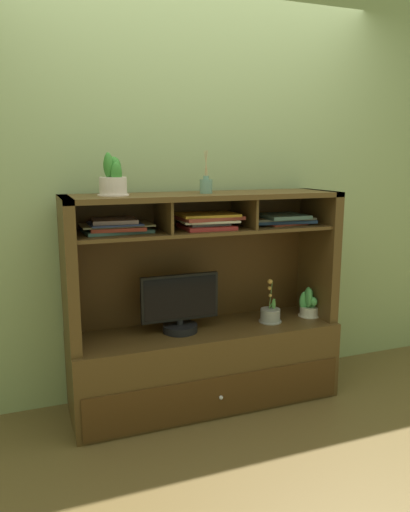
{
  "coord_description": "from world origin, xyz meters",
  "views": [
    {
      "loc": [
        -1.02,
        -2.7,
        1.51
      ],
      "look_at": [
        0.0,
        0.0,
        0.94
      ],
      "focal_mm": 34.44,
      "sensor_mm": 36.0,
      "label": 1
    }
  ],
  "objects_px": {
    "potted_fern": "(309,304)",
    "potted_succulent": "(113,179)",
    "magazine_stack_left": "(116,226)",
    "diffuser_bottle": "(206,186)",
    "potted_orchid": "(270,315)",
    "media_console": "(205,341)",
    "magazine_stack_right": "(282,219)",
    "tv_monitor": "(180,307)",
    "magazine_stack_centre": "(207,220)"
  },
  "relations": [
    {
      "from": "tv_monitor",
      "to": "potted_fern",
      "type": "xyz_separation_m",
      "value": [
        0.89,
        -0.02,
        -0.08
      ]
    },
    {
      "from": "media_console",
      "to": "magazine_stack_centre",
      "type": "distance_m",
      "value": 0.75
    },
    {
      "from": "media_console",
      "to": "potted_succulent",
      "type": "bearing_deg",
      "value": -179.15
    },
    {
      "from": "magazine_stack_centre",
      "to": "magazine_stack_right",
      "type": "bearing_deg",
      "value": 1.03
    },
    {
      "from": "magazine_stack_right",
      "to": "tv_monitor",
      "type": "bearing_deg",
      "value": -178.03
    },
    {
      "from": "potted_fern",
      "to": "diffuser_bottle",
      "type": "relative_size",
      "value": 0.83
    },
    {
      "from": "media_console",
      "to": "magazine_stack_left",
      "type": "distance_m",
      "value": 0.91
    },
    {
      "from": "potted_orchid",
      "to": "magazine_stack_right",
      "type": "xyz_separation_m",
      "value": [
        0.09,
        0.05,
        0.6
      ]
    },
    {
      "from": "media_console",
      "to": "potted_fern",
      "type": "xyz_separation_m",
      "value": [
        0.72,
        -0.03,
        0.17
      ]
    },
    {
      "from": "magazine_stack_right",
      "to": "diffuser_bottle",
      "type": "bearing_deg",
      "value": -176.67
    },
    {
      "from": "magazine_stack_left",
      "to": "potted_succulent",
      "type": "distance_m",
      "value": 0.27
    },
    {
      "from": "tv_monitor",
      "to": "potted_orchid",
      "type": "xyz_separation_m",
      "value": [
        0.6,
        -0.03,
        -0.11
      ]
    },
    {
      "from": "potted_fern",
      "to": "potted_succulent",
      "type": "bearing_deg",
      "value": 178.79
    },
    {
      "from": "tv_monitor",
      "to": "magazine_stack_right",
      "type": "distance_m",
      "value": 0.85
    },
    {
      "from": "magazine_stack_centre",
      "to": "diffuser_bottle",
      "type": "distance_m",
      "value": 0.21
    },
    {
      "from": "potted_succulent",
      "to": "media_console",
      "type": "bearing_deg",
      "value": 0.85
    },
    {
      "from": "tv_monitor",
      "to": "magazine_stack_centre",
      "type": "distance_m",
      "value": 0.54
    },
    {
      "from": "media_console",
      "to": "magazine_stack_left",
      "type": "bearing_deg",
      "value": 176.68
    },
    {
      "from": "potted_fern",
      "to": "diffuser_bottle",
      "type": "distance_m",
      "value": 1.07
    },
    {
      "from": "tv_monitor",
      "to": "magazine_stack_left",
      "type": "relative_size",
      "value": 1.2
    },
    {
      "from": "tv_monitor",
      "to": "potted_orchid",
      "type": "distance_m",
      "value": 0.61
    },
    {
      "from": "magazine_stack_right",
      "to": "magazine_stack_centre",
      "type": "bearing_deg",
      "value": -178.97
    },
    {
      "from": "potted_orchid",
      "to": "potted_succulent",
      "type": "distance_m",
      "value": 1.3
    },
    {
      "from": "potted_orchid",
      "to": "potted_succulent",
      "type": "relative_size",
      "value": 1.23
    },
    {
      "from": "magazine_stack_centre",
      "to": "magazine_stack_right",
      "type": "height_order",
      "value": "magazine_stack_centre"
    },
    {
      "from": "media_console",
      "to": "magazine_stack_centre",
      "type": "relative_size",
      "value": 4.35
    },
    {
      "from": "magazine_stack_left",
      "to": "magazine_stack_right",
      "type": "height_order",
      "value": "magazine_stack_left"
    },
    {
      "from": "potted_fern",
      "to": "magazine_stack_centre",
      "type": "xyz_separation_m",
      "value": [
        -0.71,
        0.03,
        0.59
      ]
    },
    {
      "from": "potted_orchid",
      "to": "diffuser_bottle",
      "type": "xyz_separation_m",
      "value": [
        -0.43,
        0.02,
        0.83
      ]
    },
    {
      "from": "potted_orchid",
      "to": "magazine_stack_centre",
      "type": "xyz_separation_m",
      "value": [
        -0.42,
        0.04,
        0.62
      ]
    },
    {
      "from": "magazine_stack_left",
      "to": "diffuser_bottle",
      "type": "distance_m",
      "value": 0.57
    },
    {
      "from": "diffuser_bottle",
      "to": "potted_succulent",
      "type": "height_order",
      "value": "diffuser_bottle"
    },
    {
      "from": "potted_fern",
      "to": "magazine_stack_left",
      "type": "xyz_separation_m",
      "value": [
        -1.25,
        0.06,
        0.57
      ]
    },
    {
      "from": "tv_monitor",
      "to": "potted_orchid",
      "type": "relative_size",
      "value": 1.66
    },
    {
      "from": "media_console",
      "to": "diffuser_bottle",
      "type": "distance_m",
      "value": 0.96
    },
    {
      "from": "magazine_stack_left",
      "to": "magazine_stack_centre",
      "type": "bearing_deg",
      "value": -3.6
    },
    {
      "from": "potted_fern",
      "to": "magazine_stack_left",
      "type": "height_order",
      "value": "magazine_stack_left"
    },
    {
      "from": "media_console",
      "to": "potted_orchid",
      "type": "relative_size",
      "value": 5.76
    },
    {
      "from": "potted_orchid",
      "to": "potted_fern",
      "type": "distance_m",
      "value": 0.29
    },
    {
      "from": "magazine_stack_right",
      "to": "media_console",
      "type": "bearing_deg",
      "value": -179.4
    },
    {
      "from": "magazine_stack_centre",
      "to": "magazine_stack_right",
      "type": "xyz_separation_m",
      "value": [
        0.51,
        0.01,
        -0.01
      ]
    },
    {
      "from": "magazine_stack_right",
      "to": "potted_succulent",
      "type": "relative_size",
      "value": 1.86
    },
    {
      "from": "media_console",
      "to": "magazine_stack_right",
      "type": "height_order",
      "value": "media_console"
    },
    {
      "from": "magazine_stack_left",
      "to": "diffuser_bottle",
      "type": "height_order",
      "value": "diffuser_bottle"
    },
    {
      "from": "media_console",
      "to": "tv_monitor",
      "type": "distance_m",
      "value": 0.29
    },
    {
      "from": "magazine_stack_left",
      "to": "potted_succulent",
      "type": "height_order",
      "value": "potted_succulent"
    },
    {
      "from": "diffuser_bottle",
      "to": "potted_succulent",
      "type": "bearing_deg",
      "value": 178.19
    },
    {
      "from": "diffuser_bottle",
      "to": "potted_succulent",
      "type": "distance_m",
      "value": 0.54
    },
    {
      "from": "magazine_stack_centre",
      "to": "potted_orchid",
      "type": "bearing_deg",
      "value": -6.13
    },
    {
      "from": "magazine_stack_right",
      "to": "potted_fern",
      "type": "bearing_deg",
      "value": -11.45
    }
  ]
}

